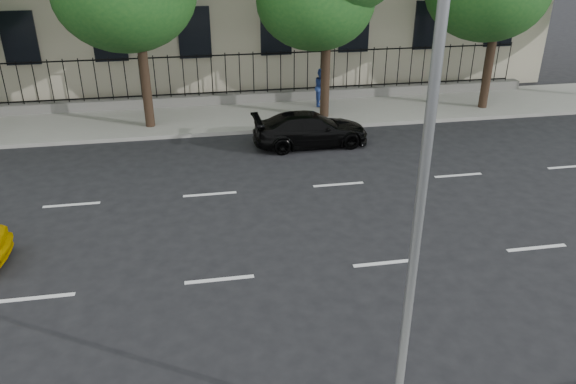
{
  "coord_description": "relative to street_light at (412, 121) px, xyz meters",
  "views": [
    {
      "loc": [
        -0.29,
        -8.34,
        7.54
      ],
      "look_at": [
        1.7,
        3.0,
        1.87
      ],
      "focal_mm": 35.0,
      "sensor_mm": 36.0,
      "label": 1
    }
  ],
  "objects": [
    {
      "name": "lane_markings",
      "position": [
        -2.5,
        6.52,
        -5.14
      ],
      "size": [
        49.6,
        4.62,
        0.01
      ],
      "primitive_type": null,
      "color": "silver",
      "rests_on": "ground"
    },
    {
      "name": "ground",
      "position": [
        -2.5,
        1.77,
        -5.15
      ],
      "size": [
        120.0,
        120.0,
        0.0
      ],
      "primitive_type": "plane",
      "color": "black",
      "rests_on": "ground"
    },
    {
      "name": "iron_fence",
      "position": [
        -2.5,
        17.47,
        -4.5
      ],
      "size": [
        30.0,
        0.5,
        2.2
      ],
      "color": "slate",
      "rests_on": "far_sidewalk"
    },
    {
      "name": "street_light",
      "position": [
        0.0,
        0.0,
        0.0
      ],
      "size": [
        0.25,
        3.32,
        8.05
      ],
      "color": "slate",
      "rests_on": "near_sidewalk"
    },
    {
      "name": "far_sidewalk",
      "position": [
        -2.5,
        15.77,
        -5.07
      ],
      "size": [
        60.0,
        4.0,
        0.15
      ],
      "primitive_type": "cube",
      "color": "gray",
      "rests_on": "ground"
    },
    {
      "name": "black_sedan",
      "position": [
        1.34,
        12.25,
        -4.54
      ],
      "size": [
        4.26,
        1.86,
        1.22
      ],
      "primitive_type": "imported",
      "rotation": [
        0.0,
        0.0,
        1.61
      ],
      "color": "black",
      "rests_on": "ground"
    },
    {
      "name": "pedestrian_far",
      "position": [
        2.71,
        16.4,
        -4.19
      ],
      "size": [
        0.8,
        0.92,
        1.62
      ],
      "primitive_type": "imported",
      "rotation": [
        0.0,
        0.0,
        1.3
      ],
      "color": "#2C489B",
      "rests_on": "far_sidewalk"
    }
  ]
}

